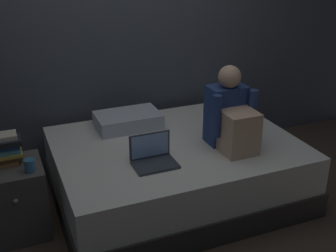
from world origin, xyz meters
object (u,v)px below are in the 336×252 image
object	(u,v)px
person_sitting	(231,117)
mug	(30,165)
laptop	(153,157)
nightstand	(15,200)
pillow	(128,120)
bed	(175,170)
book_stack	(5,149)

from	to	relation	value
person_sitting	mug	xyz separation A→B (m)	(-1.55, 0.11, -0.16)
person_sitting	laptop	world-z (taller)	person_sitting
nightstand	person_sitting	xyz separation A→B (m)	(1.68, -0.23, 0.49)
pillow	nightstand	bearing A→B (deg)	-156.43
person_sitting	mug	size ratio (longest dim) A/B	7.28
nightstand	laptop	xyz separation A→B (m)	(1.00, -0.27, 0.29)
mug	pillow	bearing A→B (deg)	32.30
bed	pillow	size ratio (longest dim) A/B	3.57
nightstand	person_sitting	world-z (taller)	person_sitting
mug	nightstand	bearing A→B (deg)	137.31
bed	laptop	bearing A→B (deg)	-137.98
nightstand	person_sitting	distance (m)	1.76
bed	book_stack	xyz separation A→B (m)	(-1.31, 0.06, 0.42)
nightstand	book_stack	bearing A→B (deg)	102.66
book_stack	mug	bearing A→B (deg)	-51.89
person_sitting	laptop	xyz separation A→B (m)	(-0.68, -0.05, -0.20)
bed	mug	size ratio (longest dim) A/B	22.22
person_sitting	pillow	xyz separation A→B (m)	(-0.65, 0.68, -0.19)
laptop	book_stack	bearing A→B (deg)	161.51
laptop	mug	size ratio (longest dim) A/B	3.56
bed	mug	xyz separation A→B (m)	(-1.17, -0.12, 0.35)
pillow	laptop	bearing A→B (deg)	-92.76
bed	person_sitting	size ratio (longest dim) A/B	3.05
laptop	mug	distance (m)	0.88
bed	mug	distance (m)	1.23
bed	person_sitting	distance (m)	0.68
person_sitting	book_stack	xyz separation A→B (m)	(-1.69, 0.29, -0.10)
person_sitting	pillow	world-z (taller)	person_sitting
nightstand	person_sitting	size ratio (longest dim) A/B	0.86
nightstand	pillow	world-z (taller)	pillow
nightstand	mug	xyz separation A→B (m)	(0.13, -0.12, 0.33)
bed	person_sitting	xyz separation A→B (m)	(0.38, -0.23, 0.51)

